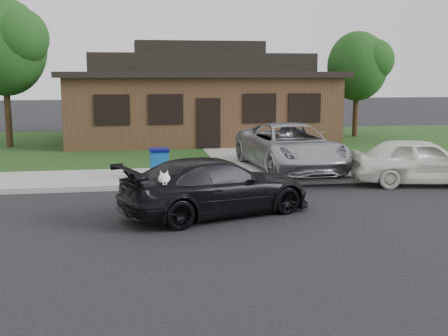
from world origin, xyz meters
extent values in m
plane|color=black|center=(0.00, 0.00, 0.00)|extent=(120.00, 120.00, 0.00)
cube|color=gray|center=(0.00, 5.00, 0.06)|extent=(60.00, 3.00, 0.12)
cube|color=gray|center=(0.00, 3.50, 0.06)|extent=(60.00, 0.12, 0.12)
cube|color=#193814|center=(0.00, 13.00, 0.07)|extent=(60.00, 13.00, 0.13)
cube|color=gray|center=(6.00, 10.00, 0.07)|extent=(4.50, 13.00, 0.14)
imported|color=black|center=(2.75, 0.33, 0.68)|extent=(5.04, 3.39, 1.35)
ellipsoid|color=white|center=(1.47, -0.47, 0.98)|extent=(0.34, 0.40, 0.30)
sphere|color=white|center=(1.47, -0.70, 1.08)|extent=(0.26, 0.26, 0.26)
cube|color=white|center=(1.47, -0.83, 1.04)|extent=(0.09, 0.12, 0.08)
sphere|color=black|center=(1.47, -0.89, 1.04)|extent=(0.04, 0.04, 0.04)
cone|color=white|center=(1.40, -0.65, 1.22)|extent=(0.11, 0.11, 0.14)
cone|color=white|center=(1.53, -0.65, 1.22)|extent=(0.11, 0.11, 0.14)
imported|color=#AAACB1|center=(6.01, 5.43, 0.90)|extent=(3.00, 5.69, 1.53)
imported|color=white|center=(9.37, 2.95, 0.71)|extent=(4.38, 2.37, 1.41)
cube|color=#0D4E96|center=(1.60, 4.53, 0.54)|extent=(0.56, 0.56, 0.84)
cube|color=#060950|center=(1.60, 4.53, 1.00)|extent=(0.61, 0.61, 0.09)
cylinder|color=black|center=(1.41, 4.27, 0.19)|extent=(0.06, 0.13, 0.13)
cylinder|color=black|center=(1.79, 4.27, 0.19)|extent=(0.06, 0.13, 0.13)
cube|color=#422B1C|center=(4.00, 15.00, 1.63)|extent=(12.00, 8.00, 3.00)
cube|color=black|center=(4.00, 15.00, 3.25)|extent=(12.60, 8.60, 0.25)
cube|color=black|center=(4.00, 15.00, 3.78)|extent=(10.00, 6.50, 0.80)
cube|color=black|center=(4.00, 15.00, 4.48)|extent=(6.00, 3.50, 0.60)
cube|color=black|center=(4.00, 10.97, 1.23)|extent=(1.00, 0.06, 2.10)
cube|color=black|center=(0.00, 10.97, 1.83)|extent=(1.30, 0.05, 1.10)
cube|color=black|center=(2.20, 10.97, 1.83)|extent=(1.30, 0.05, 1.10)
cube|color=black|center=(6.20, 10.97, 1.83)|extent=(1.30, 0.05, 1.10)
cube|color=black|center=(8.20, 10.97, 1.83)|extent=(1.30, 0.05, 1.10)
cylinder|color=#332114|center=(-4.50, 13.00, 1.37)|extent=(0.28, 0.28, 2.48)
ellipsoid|color=#143811|center=(-4.50, 13.00, 4.41)|extent=(3.60, 3.60, 4.14)
sphere|color=#26591E|center=(-3.78, 12.46, 4.77)|extent=(2.52, 2.52, 2.52)
cylinder|color=#332114|center=(12.00, 14.50, 1.14)|extent=(0.28, 0.28, 2.03)
ellipsoid|color=#143811|center=(12.00, 14.50, 3.65)|extent=(3.00, 3.00, 3.45)
sphere|color=#26591E|center=(12.60, 14.05, 3.95)|extent=(2.10, 2.10, 2.10)
camera|label=1|loc=(0.84, -12.54, 3.34)|focal=45.00mm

